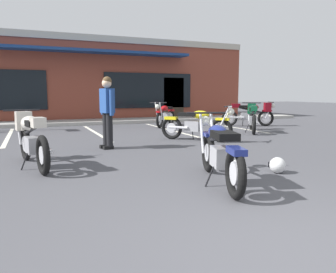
% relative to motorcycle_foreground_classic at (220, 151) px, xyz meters
% --- Properties ---
extents(ground_plane, '(80.00, 80.00, 0.00)m').
position_rel_motorcycle_foreground_classic_xyz_m(ground_plane, '(-0.51, 1.84, -0.46)').
color(ground_plane, '#47474C').
extents(sidewalk_kerb, '(22.00, 1.80, 0.14)m').
position_rel_motorcycle_foreground_classic_xyz_m(sidewalk_kerb, '(-0.51, 10.57, -0.39)').
color(sidewalk_kerb, '#A8A59E').
rests_on(sidewalk_kerb, ground_plane).
extents(brick_storefront_building, '(17.49, 6.65, 3.96)m').
position_rel_motorcycle_foreground_classic_xyz_m(brick_storefront_building, '(-0.50, 14.41, 1.52)').
color(brick_storefront_building, brown).
rests_on(brick_storefront_building, ground_plane).
extents(painted_stall_lines, '(10.59, 4.80, 0.01)m').
position_rel_motorcycle_foreground_classic_xyz_m(painted_stall_lines, '(-0.51, 6.97, -0.46)').
color(painted_stall_lines, silver).
rests_on(painted_stall_lines, ground_plane).
extents(motorcycle_foreground_classic, '(0.92, 2.06, 0.98)m').
position_rel_motorcycle_foreground_classic_xyz_m(motorcycle_foreground_classic, '(0.00, 0.00, 0.00)').
color(motorcycle_foreground_classic, black).
rests_on(motorcycle_foreground_classic, ground_plane).
extents(motorcycle_red_sportbike, '(1.99, 1.12, 0.98)m').
position_rel_motorcycle_foreground_classic_xyz_m(motorcycle_red_sportbike, '(5.63, 6.87, 0.07)').
color(motorcycle_red_sportbike, black).
rests_on(motorcycle_red_sportbike, ground_plane).
extents(motorcycle_silver_naked, '(1.58, 1.72, 0.98)m').
position_rel_motorcycle_foreground_classic_xyz_m(motorcycle_silver_naked, '(1.70, 3.99, 0.00)').
color(motorcycle_silver_naked, black).
rests_on(motorcycle_silver_naked, ground_plane).
extents(motorcycle_blue_standard, '(1.40, 1.84, 0.98)m').
position_rel_motorcycle_foreground_classic_xyz_m(motorcycle_blue_standard, '(4.47, 5.21, 0.07)').
color(motorcycle_blue_standard, black).
rests_on(motorcycle_blue_standard, ground_plane).
extents(motorcycle_green_cafe_racer, '(0.80, 2.09, 0.98)m').
position_rel_motorcycle_foreground_classic_xyz_m(motorcycle_green_cafe_racer, '(-2.47, 2.27, 0.07)').
color(motorcycle_green_cafe_racer, black).
rests_on(motorcycle_green_cafe_racer, ground_plane).
extents(motorcycle_orange_scrambler, '(1.56, 1.73, 0.98)m').
position_rel_motorcycle_foreground_classic_xyz_m(motorcycle_orange_scrambler, '(2.46, 8.11, 0.00)').
color(motorcycle_orange_scrambler, black).
rests_on(motorcycle_orange_scrambler, ground_plane).
extents(person_in_shorts_foreground, '(0.33, 0.61, 1.68)m').
position_rel_motorcycle_foreground_classic_xyz_m(person_in_shorts_foreground, '(-0.82, 3.62, 0.49)').
color(person_in_shorts_foreground, black).
rests_on(person_in_shorts_foreground, ground_plane).
extents(helmet_on_pavement, '(0.26, 0.26, 0.26)m').
position_rel_motorcycle_foreground_classic_xyz_m(helmet_on_pavement, '(1.19, 0.16, -0.33)').
color(helmet_on_pavement, silver).
rests_on(helmet_on_pavement, ground_plane).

